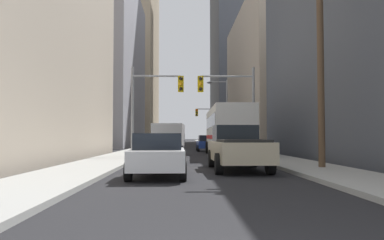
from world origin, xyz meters
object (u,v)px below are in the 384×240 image
at_px(traffic_signal_near_left, 155,97).
at_px(traffic_signal_far_right, 206,119).
at_px(city_bus, 227,129).
at_px(sedan_black, 165,149).
at_px(traffic_signal_near_right, 229,97).
at_px(pickup_truck_beige, 237,148).
at_px(sedan_blue, 207,143).
at_px(sedan_white, 158,155).
at_px(cargo_van_silver, 169,138).

bearing_deg(traffic_signal_near_left, traffic_signal_far_right, 80.13).
xyz_separation_m(city_bus, sedan_black, (-4.19, -8.08, -1.16)).
bearing_deg(traffic_signal_near_left, city_bus, 27.47).
xyz_separation_m(sedan_black, traffic_signal_near_right, (4.01, 5.43, 3.27)).
relative_size(pickup_truck_beige, sedan_black, 1.28).
height_order(pickup_truck_beige, traffic_signal_near_right, traffic_signal_near_right).
bearing_deg(pickup_truck_beige, traffic_signal_near_right, 85.10).
bearing_deg(pickup_truck_beige, sedan_blue, 89.91).
relative_size(city_bus, sedan_white, 2.73).
bearing_deg(sedan_white, traffic_signal_near_right, 71.62).
height_order(pickup_truck_beige, sedan_white, pickup_truck_beige).
xyz_separation_m(pickup_truck_beige, sedan_white, (-3.15, -2.63, -0.16)).
xyz_separation_m(city_bus, pickup_truck_beige, (-0.98, -11.90, -1.00)).
distance_m(sedan_black, traffic_signal_far_right, 36.57).
height_order(sedan_black, traffic_signal_far_right, traffic_signal_far_right).
xyz_separation_m(sedan_blue, traffic_signal_near_left, (-4.16, -11.39, 3.26)).
relative_size(cargo_van_silver, sedan_black, 1.24).
bearing_deg(traffic_signal_near_right, sedan_blue, 93.82).
relative_size(sedan_black, traffic_signal_near_right, 0.71).
bearing_deg(pickup_truck_beige, sedan_white, -140.18).
bearing_deg(sedan_black, city_bus, 62.57).
bearing_deg(city_bus, sedan_blue, 96.18).
bearing_deg(traffic_signal_near_right, sedan_black, -126.46).
xyz_separation_m(pickup_truck_beige, traffic_signal_far_right, (1.22, 39.97, 3.06)).
bearing_deg(sedan_blue, sedan_white, -97.80).
xyz_separation_m(cargo_van_silver, traffic_signal_near_left, (-0.91, -1.87, 2.74)).
relative_size(pickup_truck_beige, sedan_blue, 1.28).
bearing_deg(sedan_blue, traffic_signal_near_left, -110.08).
distance_m(sedan_white, traffic_signal_far_right, 42.95).
relative_size(sedan_white, sedan_blue, 1.00).
xyz_separation_m(city_bus, traffic_signal_far_right, (0.24, 28.07, 2.07)).
xyz_separation_m(city_bus, cargo_van_silver, (-4.20, -0.79, -0.64)).
bearing_deg(sedan_blue, traffic_signal_near_right, -86.18).
bearing_deg(pickup_truck_beige, sedan_black, 130.08).
xyz_separation_m(pickup_truck_beige, cargo_van_silver, (-3.22, 11.11, 0.35)).
height_order(pickup_truck_beige, cargo_van_silver, cargo_van_silver).
relative_size(cargo_van_silver, sedan_blue, 1.25).
height_order(sedan_white, traffic_signal_near_left, traffic_signal_near_left).
height_order(city_bus, sedan_black, city_bus).
height_order(traffic_signal_near_left, traffic_signal_far_right, same).
bearing_deg(city_bus, cargo_van_silver, -169.35).
bearing_deg(city_bus, pickup_truck_beige, -94.70).
relative_size(sedan_white, traffic_signal_near_left, 0.70).
relative_size(traffic_signal_near_right, traffic_signal_far_right, 1.00).
relative_size(cargo_van_silver, traffic_signal_near_right, 0.88).
height_order(sedan_white, traffic_signal_near_right, traffic_signal_near_right).
bearing_deg(sedan_white, city_bus, 74.12).
height_order(pickup_truck_beige, traffic_signal_far_right, traffic_signal_far_right).
bearing_deg(traffic_signal_near_left, sedan_white, -85.29).
bearing_deg(cargo_van_silver, sedan_white, -89.72).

